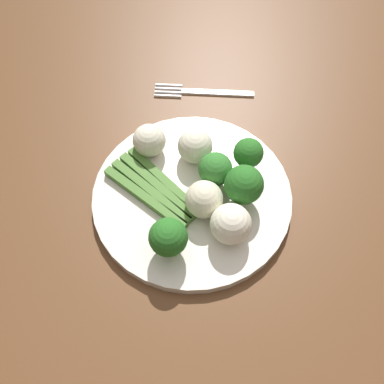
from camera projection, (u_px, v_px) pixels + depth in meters
name	position (u px, v px, depth m)	size (l,w,h in m)	color
ground_plane	(202.00, 306.00, 1.32)	(6.00, 6.00, 0.02)	#B7A88E
dining_table	(210.00, 193.00, 0.76)	(1.31, 0.97, 0.73)	brown
plate	(192.00, 197.00, 0.64)	(0.28, 0.28, 0.01)	silver
asparagus_bundle	(154.00, 189.00, 0.63)	(0.14, 0.13, 0.01)	#47752D
broccoli_near_center	(168.00, 238.00, 0.56)	(0.05, 0.05, 0.06)	#568E33
broccoli_right	(248.00, 153.00, 0.63)	(0.04, 0.04, 0.05)	#568E33
broccoli_front_left	(244.00, 185.00, 0.59)	(0.05, 0.05, 0.07)	#568E33
broccoli_front	(215.00, 170.00, 0.61)	(0.05, 0.05, 0.06)	#609E3D
cauliflower_near_fork	(231.00, 224.00, 0.58)	(0.05, 0.05, 0.05)	white
cauliflower_left	(204.00, 199.00, 0.60)	(0.05, 0.05, 0.05)	beige
cauliflower_back	(149.00, 140.00, 0.65)	(0.05, 0.05, 0.05)	silver
cauliflower_edge	(195.00, 146.00, 0.64)	(0.05, 0.05, 0.05)	silver
fork	(202.00, 92.00, 0.75)	(0.05, 0.17, 0.00)	silver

